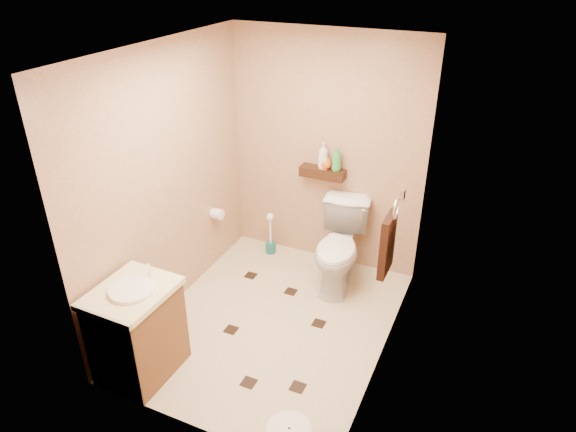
% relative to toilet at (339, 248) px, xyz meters
% --- Properties ---
extents(ground, '(2.50, 2.50, 0.00)m').
position_rel_toilet_xyz_m(ground, '(-0.33, -0.83, -0.42)').
color(ground, beige).
rests_on(ground, ground).
extents(wall_back, '(2.00, 0.04, 2.40)m').
position_rel_toilet_xyz_m(wall_back, '(-0.33, 0.42, 0.78)').
color(wall_back, tan).
rests_on(wall_back, ground).
extents(wall_front, '(2.00, 0.04, 2.40)m').
position_rel_toilet_xyz_m(wall_front, '(-0.33, -2.08, 0.78)').
color(wall_front, tan).
rests_on(wall_front, ground).
extents(wall_left, '(0.04, 2.50, 2.40)m').
position_rel_toilet_xyz_m(wall_left, '(-1.33, -0.83, 0.78)').
color(wall_left, tan).
rests_on(wall_left, ground).
extents(wall_right, '(0.04, 2.50, 2.40)m').
position_rel_toilet_xyz_m(wall_right, '(0.67, -0.83, 0.78)').
color(wall_right, tan).
rests_on(wall_right, ground).
extents(ceiling, '(2.00, 2.50, 0.02)m').
position_rel_toilet_xyz_m(ceiling, '(-0.33, -0.83, 1.98)').
color(ceiling, silver).
rests_on(ceiling, wall_back).
extents(wall_shelf, '(0.46, 0.14, 0.10)m').
position_rel_toilet_xyz_m(wall_shelf, '(-0.33, 0.34, 0.60)').
color(wall_shelf, '#361B0E').
rests_on(wall_shelf, wall_back).
extents(floor_accents, '(1.15, 1.41, 0.01)m').
position_rel_toilet_xyz_m(floor_accents, '(-0.30, -0.89, -0.41)').
color(floor_accents, black).
rests_on(floor_accents, ground).
extents(toilet, '(0.57, 0.87, 0.83)m').
position_rel_toilet_xyz_m(toilet, '(0.00, 0.00, 0.00)').
color(toilet, white).
rests_on(toilet, ground).
extents(vanity, '(0.54, 0.66, 0.91)m').
position_rel_toilet_xyz_m(vanity, '(-1.03, -1.78, -0.01)').
color(vanity, brown).
rests_on(vanity, ground).
extents(bathroom_scale, '(0.33, 0.33, 0.06)m').
position_rel_toilet_xyz_m(bathroom_scale, '(0.30, -1.87, -0.38)').
color(bathroom_scale, white).
rests_on(bathroom_scale, ground).
extents(toilet_brush, '(0.11, 0.11, 0.49)m').
position_rel_toilet_xyz_m(toilet_brush, '(-0.87, 0.24, -0.24)').
color(toilet_brush, '#18625F').
rests_on(toilet_brush, ground).
extents(towel_ring, '(0.12, 0.30, 0.76)m').
position_rel_toilet_xyz_m(towel_ring, '(0.59, -0.58, 0.53)').
color(towel_ring, silver).
rests_on(towel_ring, wall_right).
extents(toilet_paper, '(0.12, 0.11, 0.12)m').
position_rel_toilet_xyz_m(toilet_paper, '(-1.27, -0.18, 0.18)').
color(toilet_paper, white).
rests_on(toilet_paper, wall_left).
extents(bottle_a, '(0.14, 0.14, 0.27)m').
position_rel_toilet_xyz_m(bottle_a, '(-0.33, 0.34, 0.79)').
color(bottle_a, silver).
rests_on(bottle_a, wall_shelf).
extents(bottle_b, '(0.08, 0.08, 0.17)m').
position_rel_toilet_xyz_m(bottle_b, '(-0.31, 0.34, 0.74)').
color(bottle_b, '#FFF335').
rests_on(bottle_b, wall_shelf).
extents(bottle_c, '(0.16, 0.16, 0.15)m').
position_rel_toilet_xyz_m(bottle_c, '(-0.29, 0.34, 0.73)').
color(bottle_c, '#CF4C18').
rests_on(bottle_c, wall_shelf).
extents(bottle_d, '(0.13, 0.13, 0.24)m').
position_rel_toilet_xyz_m(bottle_d, '(-0.19, 0.34, 0.78)').
color(bottle_d, green).
rests_on(bottle_d, wall_shelf).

